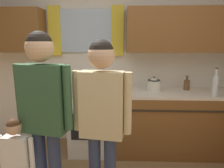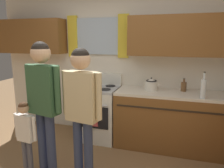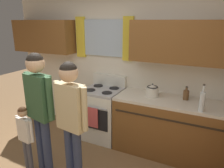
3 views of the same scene
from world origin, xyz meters
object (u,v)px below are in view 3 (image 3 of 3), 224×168
Objects in this scene: stove_oven at (103,112)px; adult_holding_child at (39,102)px; adult_in_plaid at (71,112)px; small_child at (25,132)px; stovetop_kettle at (152,91)px; bottle_tall_clear at (202,101)px; bottle_squat_brown at (186,95)px.

adult_holding_child is at bearing -102.10° from stove_oven.
stove_oven is at bearing 101.15° from adult_in_plaid.
adult_holding_child is 1.73× the size of small_child.
adult_holding_child is at bearing 179.43° from adult_in_plaid.
stove_oven is 1.37m from small_child.
stovetop_kettle is 0.28× the size of small_child.
bottle_tall_clear reaches higher than small_child.
adult_in_plaid is at bearing -0.57° from adult_holding_child.
bottle_tall_clear is 2.08m from adult_holding_child.
bottle_squat_brown is 0.50m from stovetop_kettle.
stove_oven is 1.71m from bottle_tall_clear.
stove_oven is 0.69× the size of adult_in_plaid.
bottle_tall_clear is at bearing 26.40° from small_child.
bottle_squat_brown is at bearing 36.99° from small_child.
adult_in_plaid is 1.67× the size of small_child.
adult_holding_child reaches higher than bottle_squat_brown.
bottle_tall_clear is at bearing 27.38° from adult_holding_child.
small_child is at bearing -153.60° from bottle_tall_clear.
adult_in_plaid is (0.24, -1.20, 0.54)m from stove_oven.
stovetop_kettle is at bearing 159.78° from bottle_tall_clear.
adult_in_plaid is (-0.63, -1.23, 0.02)m from stovetop_kettle.
bottle_tall_clear reaches higher than stovetop_kettle.
bottle_squat_brown is 0.21× the size of small_child.
adult_in_plaid is (0.49, -0.00, -0.04)m from adult_holding_child.
bottle_tall_clear is 0.23× the size of adult_in_plaid.
bottle_squat_brown is 0.75× the size of stovetop_kettle.
stovetop_kettle is (0.86, 0.03, 0.53)m from stove_oven.
stovetop_kettle is at bearing 47.54° from adult_holding_child.
stovetop_kettle is (-0.73, 0.27, -0.05)m from bottle_tall_clear.
bottle_tall_clear is 0.38× the size of small_child.
bottle_tall_clear is (1.59, -0.24, 0.57)m from stove_oven.
adult_holding_child reaches higher than small_child.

